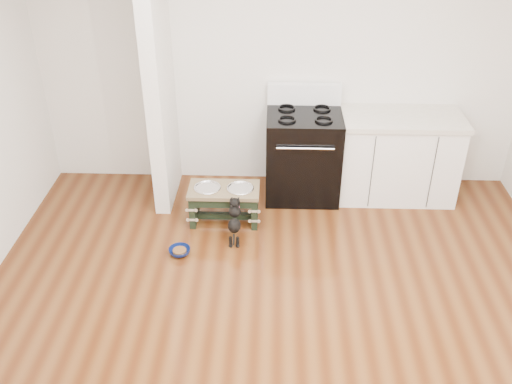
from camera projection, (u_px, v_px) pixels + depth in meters
name	position (u px, v px, depth m)	size (l,w,h in m)	color
ground	(277.00, 340.00, 4.35)	(5.00, 5.00, 0.00)	#47200C
room_shell	(283.00, 153.00, 3.50)	(5.00, 5.00, 5.00)	silver
partition_wall	(158.00, 74.00, 5.46)	(0.15, 0.80, 2.70)	silver
oven_range	(303.00, 154.00, 5.93)	(0.76, 0.69, 1.14)	black
cabinet_run	(397.00, 157.00, 5.93)	(1.24, 0.64, 0.91)	white
dog_feeder	(224.00, 198.00, 5.58)	(0.69, 0.37, 0.39)	black
puppy	(234.00, 220.00, 5.33)	(0.12, 0.35, 0.42)	black
floor_bowl	(180.00, 251.00, 5.25)	(0.26, 0.26, 0.06)	#0B184F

